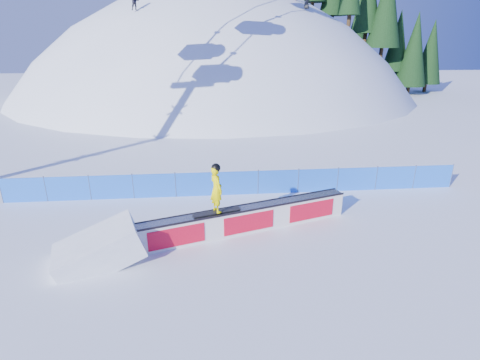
{
  "coord_description": "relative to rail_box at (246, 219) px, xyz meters",
  "views": [
    {
      "loc": [
        -1.45,
        -12.43,
        7.14
      ],
      "look_at": [
        -0.03,
        2.97,
        1.33
      ],
      "focal_mm": 28.0,
      "sensor_mm": 36.0,
      "label": 1
    }
  ],
  "objects": [
    {
      "name": "rail_box",
      "position": [
        0.0,
        0.0,
        0.0
      ],
      "size": [
        8.56,
        3.24,
        1.05
      ],
      "rotation": [
        0.0,
        0.0,
        0.31
      ],
      "color": "silver",
      "rests_on": "ground"
    },
    {
      "name": "snow_ramp",
      "position": [
        -5.23,
        -1.66,
        -0.52
      ],
      "size": [
        3.41,
        2.68,
        1.86
      ],
      "primitive_type": null,
      "rotation": [
        0.0,
        -0.31,
        0.31
      ],
      "color": "white",
      "rests_on": "ground"
    },
    {
      "name": "treeline",
      "position": [
        21.17,
        40.88,
        10.18
      ],
      "size": [
        20.22,
        11.95,
        21.57
      ],
      "color": "#382616",
      "rests_on": "ground"
    },
    {
      "name": "safety_fence",
      "position": [
        -0.01,
        3.77,
        0.08
      ],
      "size": [
        22.05,
        0.05,
        1.3
      ],
      "color": "blue",
      "rests_on": "ground"
    },
    {
      "name": "snow_hill",
      "position": [
        -0.01,
        41.27,
        -18.52
      ],
      "size": [
        64.0,
        64.0,
        64.0
      ],
      "color": "white",
      "rests_on": "ground"
    },
    {
      "name": "snowboarder",
      "position": [
        -1.15,
        -0.37,
        1.48
      ],
      "size": [
        1.86,
        0.87,
        1.93
      ],
      "rotation": [
        0.0,
        0.0,
        2.02
      ],
      "color": "black",
      "rests_on": "rail_box"
    },
    {
      "name": "ground",
      "position": [
        -0.01,
        -0.73,
        -0.52
      ],
      "size": [
        160.0,
        160.0,
        0.0
      ],
      "primitive_type": "plane",
      "color": "white",
      "rests_on": "ground"
    }
  ]
}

